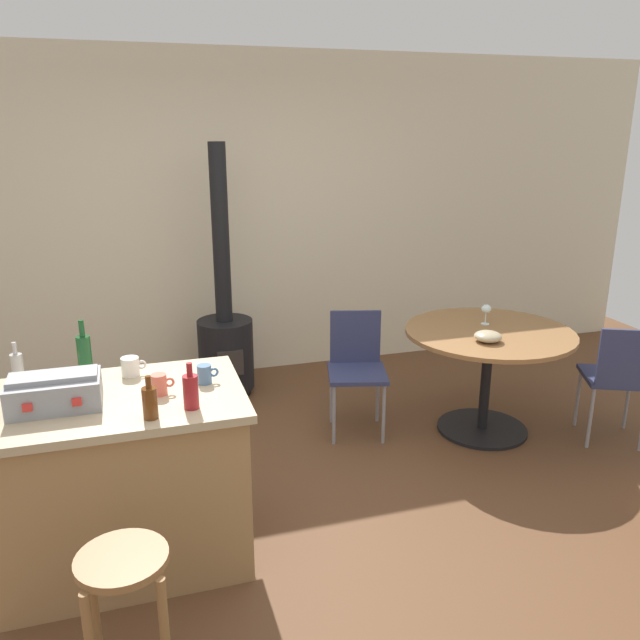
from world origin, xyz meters
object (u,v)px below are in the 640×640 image
Objects in this scene: wine_glass at (486,310)px; cup_1 at (205,374)px; kitchen_island at (125,479)px; wooden_stool at (125,594)px; wood_stove at (225,338)px; bottle_0 at (191,391)px; folding_chair_near at (618,374)px; bottle_1 at (17,368)px; serving_bowl at (488,336)px; dining_table at (488,354)px; folding_chair_far at (356,363)px; bottle_2 at (85,356)px; cup_0 at (160,384)px; bottle_3 at (150,402)px; cup_2 at (131,367)px; toolbox at (55,392)px.

cup_1 is at bearing -158.42° from wine_glass.
kitchen_island is 1.89× the size of wooden_stool.
wood_stove reaches higher than kitchen_island.
cup_1 is at bearing 70.88° from bottle_0.
bottle_1 is (-3.64, -0.01, 0.46)m from folding_chair_near.
dining_table is at bearing 55.32° from serving_bowl.
wooden_stool is at bearing -115.47° from cup_1.
cup_1 reaches higher than folding_chair_near.
folding_chair_far is 1.58m from cup_1.
cup_0 is at bearing -43.86° from bottle_2.
bottle_1 reaches higher than wine_glass.
folding_chair_far reaches higher than wooden_stool.
folding_chair_far is at bearing 42.35° from bottle_3.
wood_stove reaches higher than dining_table.
serving_bowl is (2.23, 0.27, -0.14)m from cup_2.
wooden_stool is at bearing -147.24° from dining_table.
dining_table is 9.20× the size of cup_2.
bottle_0 is at bearing 16.49° from bottle_3.
wood_stove is 2.25m from bottle_0.
bottle_0 reaches higher than serving_bowl.
kitchen_island is 5.45× the size of bottle_0.
bottle_0 is at bearing -34.05° from bottle_1.
wood_stove is (-2.39, 1.61, -0.02)m from folding_chair_near.
bottle_2 reaches higher than bottle_0.
cup_0 is 0.31m from cup_2.
cup_0 is 2.18m from serving_bowl.
bottle_1 is at bearing 145.95° from bottle_0.
cup_2 is (-0.25, 0.49, -0.04)m from bottle_0.
wood_stove is (0.80, 2.77, 0.02)m from wooden_stool.
bottle_2 is 0.48m from cup_0.
wooden_stool is at bearing -90.48° from kitchen_island.
cup_0 is (0.20, -0.03, 0.49)m from kitchen_island.
toolbox reaches higher than wooden_stool.
toolbox reaches higher than kitchen_island.
cup_2 is at bearing -113.55° from wood_stove.
toolbox is 3.73× the size of cup_1.
wine_glass is at bearing 19.05° from kitchen_island.
kitchen_island is at bearing -32.76° from bottle_1.
bottle_0 reaches higher than folding_chair_near.
toolbox reaches higher than folding_chair_near.
wine_glass is 0.80× the size of serving_bowl.
bottle_3 reaches higher than wine_glass.
kitchen_island is at bearing -174.65° from folding_chair_near.
wine_glass is (2.42, 0.61, -0.07)m from cup_2.
wooden_stool is 2.47m from folding_chair_far.
dining_table is 0.58× the size of wood_stove.
cup_0 is 0.61× the size of serving_bowl.
serving_bowl is at bearing -42.75° from wood_stove.
kitchen_island is 2.55m from dining_table.
bottle_3 is at bearing 75.06° from wooden_stool.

